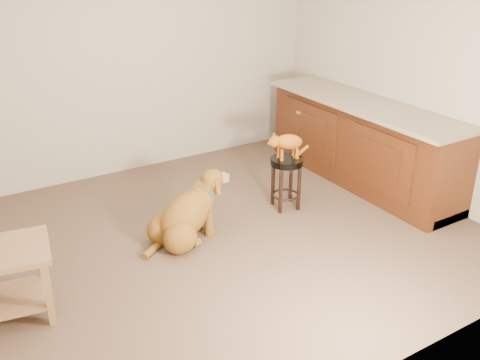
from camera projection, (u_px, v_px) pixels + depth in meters
floor at (225, 236)px, 4.99m from camera, size 4.50×4.00×0.01m
room_shell at (223, 56)px, 4.30m from camera, size 4.54×4.04×2.62m
cabinet_run at (362, 145)px, 5.97m from camera, size 0.70×2.56×0.94m
padded_stool at (286, 173)px, 5.39m from camera, size 0.33×0.33×0.54m
wood_stool at (316, 136)px, 6.46m from camera, size 0.47×0.47×0.69m
side_table at (14, 272)px, 3.82m from camera, size 0.61×0.61×0.56m
golden_retriever at (186, 217)px, 4.83m from camera, size 1.01×0.57×0.65m
tabby_kitten at (286, 143)px, 5.26m from camera, size 0.50×0.20×0.31m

